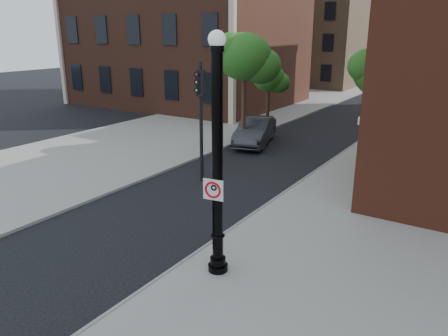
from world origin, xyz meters
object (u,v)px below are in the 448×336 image
Objects in this scene: lamppost at (217,172)px; no_parking_sign at (213,190)px; parked_car at (255,131)px; traffic_signal_left at (200,103)px; traffic_signal_right at (372,115)px.

lamppost is 11.40× the size of no_parking_sign.
parked_car is at bearing 115.15° from lamppost.
traffic_signal_left is at bearing -96.49° from parked_car.
traffic_signal_left reaches higher than parked_car.
parked_car is (-6.19, 13.40, -1.75)m from no_parking_sign.
lamppost is 10.77m from traffic_signal_right.
lamppost reaches higher than traffic_signal_left.
no_parking_sign is at bearing -81.72° from parked_car.
lamppost reaches higher than no_parking_sign.
no_parking_sign is at bearing -98.79° from lamppost.
lamppost is 1.24× the size of traffic_signal_left.
no_parking_sign is at bearing -66.82° from traffic_signal_left.
traffic_signal_right is at bearing 22.72° from traffic_signal_left.
traffic_signal_right is at bearing 84.54° from lamppost.
traffic_signal_left is (1.26, -7.14, 2.73)m from parked_car.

